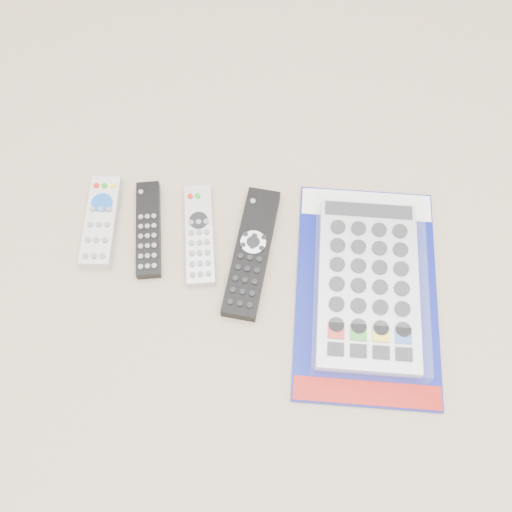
# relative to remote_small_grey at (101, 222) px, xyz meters

# --- Properties ---
(remote_small_grey) EXTENTS (0.06, 0.16, 0.02)m
(remote_small_grey) POSITION_rel_remote_small_grey_xyz_m (0.00, 0.00, 0.00)
(remote_small_grey) COLOR #B9B9BB
(remote_small_grey) RESTS_ON ground
(remote_slim_black) EXTENTS (0.07, 0.17, 0.02)m
(remote_slim_black) POSITION_rel_remote_small_grey_xyz_m (0.08, -0.01, -0.00)
(remote_slim_black) COLOR black
(remote_slim_black) RESTS_ON ground
(remote_silver_dvd) EXTENTS (0.07, 0.18, 0.02)m
(remote_silver_dvd) POSITION_rel_remote_small_grey_xyz_m (0.16, -0.01, -0.00)
(remote_silver_dvd) COLOR #B7B7BC
(remote_silver_dvd) RESTS_ON ground
(remote_large_black) EXTENTS (0.07, 0.23, 0.02)m
(remote_large_black) POSITION_rel_remote_small_grey_xyz_m (0.25, -0.03, -0.00)
(remote_large_black) COLOR black
(remote_large_black) RESTS_ON ground
(jumbo_remote_packaged) EXTENTS (0.22, 0.36, 0.05)m
(jumbo_remote_packaged) POSITION_rel_remote_small_grey_xyz_m (0.43, -0.07, 0.01)
(jumbo_remote_packaged) COLOR navy
(jumbo_remote_packaged) RESTS_ON ground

